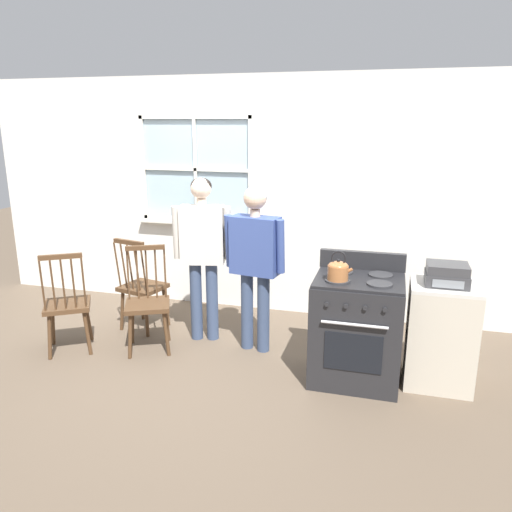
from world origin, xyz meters
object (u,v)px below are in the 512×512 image
chair_center_cluster (148,304)px  person_teen_center (255,252)px  potted_plant (186,216)px  stereo (447,275)px  stove (357,328)px  kettle (338,270)px  chair_by_window (142,288)px  chair_near_wall (67,306)px  person_elderly_left (203,244)px  side_counter (440,334)px

chair_center_cluster → person_teen_center: person_teen_center is taller
potted_plant → stereo: potted_plant is taller
stove → kettle: kettle is taller
chair_by_window → potted_plant: bearing=-88.2°
chair_near_wall → chair_by_window: bearing=-154.1°
chair_near_wall → person_elderly_left: size_ratio=0.61×
side_counter → potted_plant: bearing=156.2°
chair_center_cluster → kettle: (1.85, -0.19, 0.56)m
stereo → side_counter: bearing=90.0°
person_elderly_left → side_counter: 2.36m
stove → stereo: 0.87m
chair_near_wall → chair_center_cluster: (0.73, 0.25, 0.00)m
chair_by_window → person_elderly_left: size_ratio=0.61×
person_elderly_left → stereo: size_ratio=4.91×
person_elderly_left → stove: 1.72m
person_teen_center → person_elderly_left: bearing=179.2°
chair_center_cluster → stove: 2.02m
stove → potted_plant: 2.61m
chair_by_window → stereo: 3.08m
potted_plant → side_counter: bearing=-23.8°
chair_by_window → chair_near_wall: same height
chair_by_window → chair_near_wall: 0.81m
chair_by_window → chair_center_cluster: (0.30, -0.43, 0.00)m
chair_by_window → kettle: 2.31m
chair_by_window → person_teen_center: (1.31, -0.17, 0.53)m
person_teen_center → chair_near_wall: bearing=-154.1°
person_elderly_left → potted_plant: bearing=108.8°
stove → side_counter: (0.69, 0.11, -0.02)m
chair_near_wall → person_teen_center: (1.75, 0.52, 0.53)m
kettle → side_counter: size_ratio=0.27×
potted_plant → side_counter: (2.83, -1.25, -0.65)m
person_elderly_left → stereo: 2.29m
side_counter → chair_by_window: bearing=172.7°
person_teen_center → side_counter: bearing=1.9°
chair_by_window → person_elderly_left: person_elderly_left is taller
kettle → person_elderly_left: bearing=158.2°
stove → kettle: bearing=-141.9°
kettle → stove: bearing=38.1°
person_teen_center → stereo: 1.71m
chair_by_window → person_teen_center: size_ratio=0.63×
person_elderly_left → stereo: bearing=-21.3°
chair_center_cluster → stove: size_ratio=0.94×
side_counter → stereo: size_ratio=2.65×
stove → kettle: 0.59m
potted_plant → stereo: size_ratio=0.66×
chair_by_window → stove: (2.32, -0.50, 0.01)m
stove → potted_plant: bearing=147.6°
person_elderly_left → chair_near_wall: bearing=-164.8°
person_teen_center → chair_center_cluster: bearing=-156.0°
chair_by_window → side_counter: (3.01, -0.39, -0.02)m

